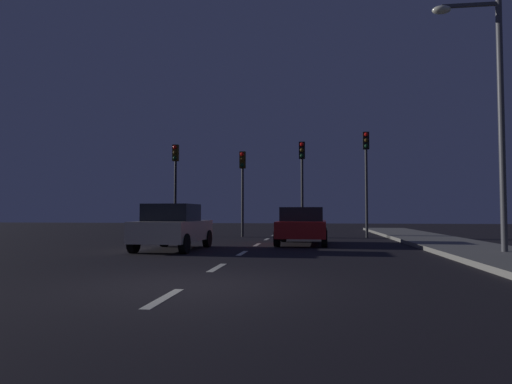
{
  "coord_description": "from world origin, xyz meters",
  "views": [
    {
      "loc": [
        2.23,
        -7.79,
        1.29
      ],
      "look_at": [
        -0.64,
        14.9,
        2.34
      ],
      "focal_mm": 31.56,
      "sensor_mm": 36.0,
      "label": 1
    }
  ],
  "objects_px": {
    "traffic_signal_far_left": "(175,172)",
    "traffic_signal_far_right": "(366,164)",
    "car_adjacent_lane": "(173,227)",
    "traffic_signal_center_right": "(302,170)",
    "traffic_signal_center_left": "(243,177)",
    "car_stopped_ahead": "(302,226)",
    "street_lamp_right": "(490,102)"
  },
  "relations": [
    {
      "from": "traffic_signal_center_right",
      "to": "traffic_signal_far_right",
      "type": "distance_m",
      "value": 3.33
    },
    {
      "from": "traffic_signal_center_left",
      "to": "traffic_signal_far_right",
      "type": "distance_m",
      "value": 6.53
    },
    {
      "from": "traffic_signal_center_left",
      "to": "car_stopped_ahead",
      "type": "xyz_separation_m",
      "value": [
        3.3,
        -5.38,
        -2.46
      ]
    },
    {
      "from": "car_stopped_ahead",
      "to": "car_adjacent_lane",
      "type": "xyz_separation_m",
      "value": [
        -4.36,
        -3.32,
        0.03
      ]
    },
    {
      "from": "car_adjacent_lane",
      "to": "traffic_signal_far_left",
      "type": "bearing_deg",
      "value": 107.03
    },
    {
      "from": "traffic_signal_far_left",
      "to": "car_adjacent_lane",
      "type": "xyz_separation_m",
      "value": [
        2.67,
        -8.71,
        -2.72
      ]
    },
    {
      "from": "traffic_signal_center_left",
      "to": "car_adjacent_lane",
      "type": "bearing_deg",
      "value": -96.92
    },
    {
      "from": "car_adjacent_lane",
      "to": "street_lamp_right",
      "type": "height_order",
      "value": "street_lamp_right"
    },
    {
      "from": "car_adjacent_lane",
      "to": "traffic_signal_far_right",
      "type": "bearing_deg",
      "value": 49.02
    },
    {
      "from": "traffic_signal_far_right",
      "to": "car_adjacent_lane",
      "type": "xyz_separation_m",
      "value": [
        -7.56,
        -8.71,
        -3.02
      ]
    },
    {
      "from": "street_lamp_right",
      "to": "traffic_signal_center_right",
      "type": "bearing_deg",
      "value": 120.82
    },
    {
      "from": "traffic_signal_far_left",
      "to": "traffic_signal_far_right",
      "type": "relative_size",
      "value": 0.91
    },
    {
      "from": "traffic_signal_far_left",
      "to": "traffic_signal_center_left",
      "type": "xyz_separation_m",
      "value": [
        3.72,
        -0.0,
        -0.29
      ]
    },
    {
      "from": "traffic_signal_center_left",
      "to": "street_lamp_right",
      "type": "distance_m",
      "value": 13.35
    },
    {
      "from": "traffic_signal_far_right",
      "to": "street_lamp_right",
      "type": "height_order",
      "value": "street_lamp_right"
    },
    {
      "from": "car_stopped_ahead",
      "to": "street_lamp_right",
      "type": "height_order",
      "value": "street_lamp_right"
    },
    {
      "from": "traffic_signal_far_left",
      "to": "traffic_signal_far_right",
      "type": "distance_m",
      "value": 10.23
    },
    {
      "from": "traffic_signal_far_right",
      "to": "car_adjacent_lane",
      "type": "bearing_deg",
      "value": -130.98
    },
    {
      "from": "traffic_signal_center_right",
      "to": "car_stopped_ahead",
      "type": "distance_m",
      "value": 6.05
    },
    {
      "from": "traffic_signal_far_right",
      "to": "car_adjacent_lane",
      "type": "relative_size",
      "value": 1.39
    },
    {
      "from": "traffic_signal_center_right",
      "to": "street_lamp_right",
      "type": "bearing_deg",
      "value": -59.18
    },
    {
      "from": "traffic_signal_far_left",
      "to": "traffic_signal_far_right",
      "type": "xyz_separation_m",
      "value": [
        10.23,
        0.0,
        0.3
      ]
    },
    {
      "from": "car_adjacent_lane",
      "to": "car_stopped_ahead",
      "type": "bearing_deg",
      "value": 37.32
    },
    {
      "from": "traffic_signal_far_left",
      "to": "traffic_signal_center_right",
      "type": "relative_size",
      "value": 1.0
    },
    {
      "from": "traffic_signal_far_left",
      "to": "street_lamp_right",
      "type": "xyz_separation_m",
      "value": [
        12.73,
        -9.76,
        1.08
      ]
    },
    {
      "from": "traffic_signal_center_left",
      "to": "traffic_signal_far_right",
      "type": "xyz_separation_m",
      "value": [
        6.51,
        0.0,
        0.59
      ]
    },
    {
      "from": "traffic_signal_center_right",
      "to": "car_stopped_ahead",
      "type": "xyz_separation_m",
      "value": [
        0.12,
        -5.38,
        -2.76
      ]
    },
    {
      "from": "street_lamp_right",
      "to": "car_adjacent_lane",
      "type": "bearing_deg",
      "value": 174.02
    },
    {
      "from": "traffic_signal_far_right",
      "to": "traffic_signal_center_left",
      "type": "bearing_deg",
      "value": -179.98
    },
    {
      "from": "traffic_signal_far_right",
      "to": "car_adjacent_lane",
      "type": "height_order",
      "value": "traffic_signal_far_right"
    },
    {
      "from": "car_adjacent_lane",
      "to": "traffic_signal_center_right",
      "type": "bearing_deg",
      "value": 64.02
    },
    {
      "from": "car_adjacent_lane",
      "to": "street_lamp_right",
      "type": "bearing_deg",
      "value": -5.98
    }
  ]
}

